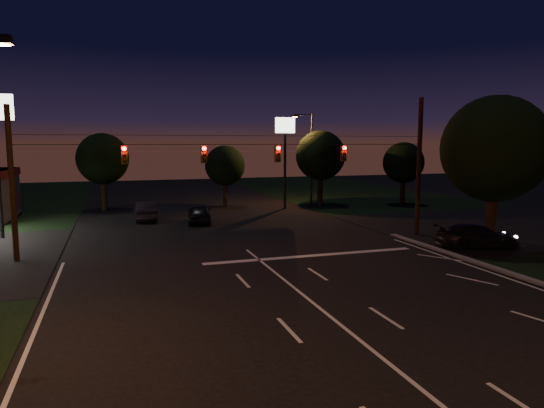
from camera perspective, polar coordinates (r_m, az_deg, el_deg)
name	(u,v)px	position (r m, az deg, el deg)	size (l,w,h in m)	color
ground	(368,347)	(15.41, 11.26, -16.18)	(140.00, 140.00, 0.00)	black
cross_street_right	(501,226)	(39.60, 25.36, -2.34)	(20.00, 16.00, 0.02)	black
stop_bar	(312,256)	(26.52, 4.74, -6.07)	(12.00, 0.50, 0.01)	silver
utility_pole_right	(416,235)	(33.82, 16.61, -3.47)	(0.30, 0.30, 9.00)	black
utility_pole_left	(17,262)	(28.39, -27.80, -6.02)	(0.28, 0.28, 8.00)	black
signal_span	(242,153)	(28.15, -3.58, 6.00)	(24.00, 0.40, 1.56)	black
pole_sign_right	(285,141)	(44.88, 1.54, 7.38)	(1.80, 0.30, 8.40)	black
street_light_right_far	(309,152)	(47.92, 4.40, 6.16)	(2.20, 0.35, 9.00)	black
tree_right_near	(493,150)	(30.45, 24.58, 5.78)	(6.00, 6.00, 8.76)	black
tree_far_b	(103,159)	(46.45, -19.27, 4.97)	(4.60, 4.60, 6.98)	black
tree_far_c	(225,166)	(46.54, -5.57, 4.47)	(3.80, 3.80, 5.86)	black
tree_far_d	(320,156)	(47.44, 5.68, 5.63)	(4.80, 4.80, 7.30)	black
tree_far_e	(403,163)	(49.50, 15.16, 4.66)	(4.00, 4.00, 6.18)	black
car_oncoming_a	(199,214)	(37.39, -8.57, -1.12)	(1.72, 4.28, 1.46)	black
car_oncoming_b	(146,211)	(39.58, -14.62, -0.80)	(1.57, 4.51, 1.49)	black
car_cross	(477,236)	(30.77, 23.00, -3.49)	(1.92, 4.72, 1.37)	black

